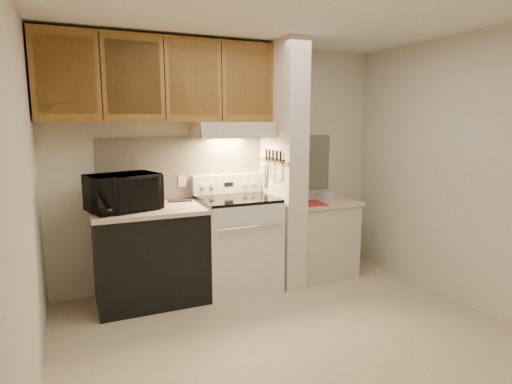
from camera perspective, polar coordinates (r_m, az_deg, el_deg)
floor at (r=3.63m, az=4.63°, el=-18.72°), size 3.60×3.60×0.00m
ceiling at (r=3.29m, az=5.26°, el=23.28°), size 3.60×3.60×0.00m
wall_back at (r=4.59m, az=-4.13°, el=3.67°), size 3.60×2.50×0.02m
wall_left at (r=2.85m, az=-28.70°, el=-1.03°), size 0.02×3.00×2.50m
wall_right at (r=4.39m, az=26.03°, el=2.46°), size 0.02×3.00×2.50m
backsplash at (r=4.58m, az=-4.08°, el=3.47°), size 2.60×0.02×0.63m
range_body at (r=4.43m, az=-2.48°, el=-6.97°), size 0.76×0.65×0.92m
oven_window at (r=4.13m, az=-0.87°, el=-7.58°), size 0.50×0.01×0.30m
oven_handle at (r=4.04m, az=-0.66°, el=-4.74°), size 0.65×0.02×0.02m
cooktop at (r=4.32m, az=-2.53°, el=-0.91°), size 0.74×0.64×0.03m
range_backguard at (r=4.56m, az=-3.84°, el=1.10°), size 0.76×0.08×0.20m
range_display at (r=4.52m, az=-3.66°, el=1.03°), size 0.10×0.01×0.04m
range_knob_left_outer at (r=4.43m, az=-7.05°, el=0.81°), size 0.05×0.02×0.05m
range_knob_left_inner at (r=4.46m, az=-5.82°, el=0.89°), size 0.05×0.02×0.05m
range_knob_right_inner at (r=4.58m, az=-1.54°, el=1.16°), size 0.05×0.02×0.05m
range_knob_right_outer at (r=4.62m, az=-0.39°, el=1.24°), size 0.05×0.02×0.05m
dishwasher_front at (r=4.22m, az=-13.85°, el=-8.43°), size 1.00×0.63×0.87m
left_countertop at (r=4.10m, az=-14.10°, el=-2.37°), size 1.04×0.67×0.04m
spoon_rest at (r=4.36m, az=-10.09°, el=-1.17°), size 0.24×0.10×0.02m
teal_jar at (r=4.12m, az=-13.51°, el=-1.26°), size 0.10×0.10×0.11m
outlet at (r=4.45m, az=-9.83°, el=1.42°), size 0.08×0.01×0.12m
microwave at (r=4.03m, az=-17.27°, el=-0.03°), size 0.69×0.56×0.33m
partition_pillar at (r=4.48m, az=3.57°, el=3.53°), size 0.22×0.70×2.50m
pillar_trim at (r=4.42m, az=2.24°, el=4.12°), size 0.01×0.70×0.04m
knife_strip at (r=4.37m, az=2.46°, el=4.32°), size 0.02×0.42×0.04m
knife_blade_a at (r=4.24m, az=3.23°, el=2.79°), size 0.01×0.03×0.16m
knife_handle_a at (r=4.21m, az=3.31°, el=4.80°), size 0.02×0.02×0.10m
knife_blade_b at (r=4.29m, az=2.86°, el=2.74°), size 0.01×0.04×0.18m
knife_handle_b at (r=4.29m, az=2.82°, el=4.88°), size 0.02×0.02×0.10m
knife_blade_c at (r=4.39m, az=2.23°, el=2.77°), size 0.01×0.04×0.20m
knife_handle_c at (r=4.36m, az=2.30°, el=4.97°), size 0.02×0.02×0.10m
knife_blade_d at (r=4.43m, az=1.93°, el=3.10°), size 0.01×0.04×0.16m
knife_handle_d at (r=4.44m, az=1.81°, el=5.05°), size 0.02×0.02×0.10m
knife_blade_e at (r=4.52m, az=1.38°, el=3.10°), size 0.01×0.04×0.18m
knife_handle_e at (r=4.51m, az=1.39°, el=5.12°), size 0.02×0.02×0.10m
oven_mitt at (r=4.58m, az=1.11°, el=2.27°), size 0.03×0.09×0.21m
right_cab_base at (r=4.86m, az=8.31°, el=-6.23°), size 0.70×0.60×0.81m
right_countertop at (r=4.76m, az=8.43°, el=-1.30°), size 0.74×0.64×0.04m
red_folder at (r=4.54m, az=7.53°, el=-1.48°), size 0.27×0.35×0.01m
white_box at (r=5.02m, az=9.51°, el=-0.33°), size 0.16×0.13×0.04m
range_hood at (r=4.36m, az=-3.20°, el=8.32°), size 0.78×0.44×0.15m
hood_lip at (r=4.17m, az=-2.16°, el=7.65°), size 0.78×0.04×0.06m
upper_cabinets at (r=4.23m, az=-12.54°, el=14.31°), size 2.18×0.33×0.77m
cab_door_a at (r=3.98m, az=-24.02°, el=14.05°), size 0.46×0.01×0.63m
cab_gap_a at (r=3.99m, az=-19.99°, el=14.28°), size 0.01×0.01×0.73m
cab_door_b at (r=4.03m, az=-16.00°, el=14.44°), size 0.46×0.01×0.63m
cab_gap_b at (r=4.07m, az=-12.08°, el=14.53°), size 0.01×0.01×0.73m
cab_door_c at (r=4.14m, az=-8.27°, el=14.55°), size 0.46×0.01×0.63m
cab_gap_c at (r=4.22m, az=-4.58°, el=14.51°), size 0.01×0.01×0.73m
cab_door_d at (r=4.32m, az=-1.07°, el=14.42°), size 0.46×0.01×0.63m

